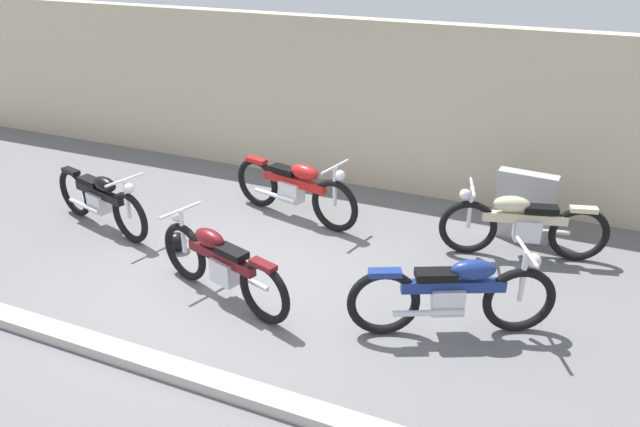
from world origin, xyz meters
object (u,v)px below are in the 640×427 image
(motorcycle_black, at_px, (101,199))
(motorcycle_maroon, at_px, (221,264))
(motorcycle_blue, at_px, (454,294))
(helmet, at_px, (177,242))
(stone_marker, at_px, (524,206))
(motorcycle_cream, at_px, (522,225))
(motorcycle_red, at_px, (295,188))

(motorcycle_black, relative_size, motorcycle_maroon, 0.99)
(motorcycle_black, height_order, motorcycle_blue, motorcycle_blue)
(helmet, bearing_deg, stone_marker, 27.66)
(motorcycle_blue, relative_size, motorcycle_maroon, 1.00)
(motorcycle_black, xyz_separation_m, motorcycle_blue, (5.09, -0.49, 0.03))
(motorcycle_blue, distance_m, motorcycle_cream, 2.04)
(stone_marker, height_order, motorcycle_blue, motorcycle_blue)
(helmet, distance_m, motorcycle_red, 1.86)
(stone_marker, relative_size, motorcycle_blue, 0.47)
(motorcycle_blue, bearing_deg, helmet, 149.43)
(motorcycle_blue, bearing_deg, motorcycle_red, 120.31)
(motorcycle_black, distance_m, motorcycle_cream, 5.74)
(motorcycle_maroon, bearing_deg, motorcycle_cream, -124.25)
(motorcycle_maroon, height_order, motorcycle_red, motorcycle_red)
(motorcycle_cream, relative_size, motorcycle_maroon, 1.03)
(helmet, distance_m, motorcycle_cream, 4.52)
(motorcycle_black, distance_m, motorcycle_maroon, 2.66)
(motorcycle_red, bearing_deg, motorcycle_black, -136.96)
(stone_marker, bearing_deg, motorcycle_maroon, -135.60)
(motorcycle_maroon, bearing_deg, motorcycle_black, -1.83)
(stone_marker, xyz_separation_m, helmet, (-4.16, -2.18, -0.36))
(motorcycle_blue, height_order, motorcycle_maroon, motorcycle_blue)
(stone_marker, distance_m, motorcycle_red, 3.20)
(motorcycle_black, bearing_deg, motorcycle_maroon, -4.09)
(motorcycle_cream, bearing_deg, helmet, 6.27)
(stone_marker, xyz_separation_m, motorcycle_black, (-5.50, -2.04, -0.03))
(motorcycle_maroon, bearing_deg, stone_marker, -118.03)
(motorcycle_blue, xyz_separation_m, motorcycle_red, (-2.72, 1.86, 0.00))
(motorcycle_cream, relative_size, motorcycle_red, 0.96)
(motorcycle_cream, distance_m, motorcycle_red, 3.17)
(helmet, bearing_deg, motorcycle_cream, 21.28)
(motorcycle_black, xyz_separation_m, motorcycle_red, (2.37, 1.38, 0.03))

